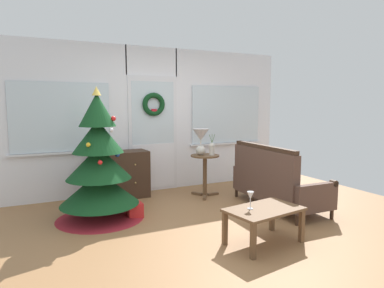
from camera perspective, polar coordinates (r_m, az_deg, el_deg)
ground_plane at (r=4.49m, az=2.55°, el=-13.56°), size 6.76×6.76×0.00m
back_wall_with_door at (r=6.13m, az=-6.68°, el=4.11°), size 5.20×0.19×2.55m
christmas_tree at (r=4.76m, az=-15.31°, el=-4.20°), size 1.18×1.18×1.79m
dresser_cabinet at (r=5.78m, az=-11.87°, el=-5.08°), size 0.92×0.48×0.78m
settee_sofa at (r=5.28m, az=13.51°, el=-6.39°), size 0.76×1.63×0.96m
side_table at (r=5.73m, az=2.17°, el=-3.89°), size 0.50×0.48×0.71m
table_lamp at (r=5.67m, az=1.47°, el=1.00°), size 0.28×0.28×0.44m
flower_vase at (r=5.68m, az=3.36°, el=-0.70°), size 0.11×0.10×0.35m
coffee_table at (r=3.95m, az=11.96°, el=-11.31°), size 0.91×0.64×0.40m
wine_glass at (r=3.84m, az=9.75°, el=-8.63°), size 0.08×0.08×0.20m
gift_box at (r=4.85m, az=-9.55°, el=-10.85°), size 0.20×0.18×0.20m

